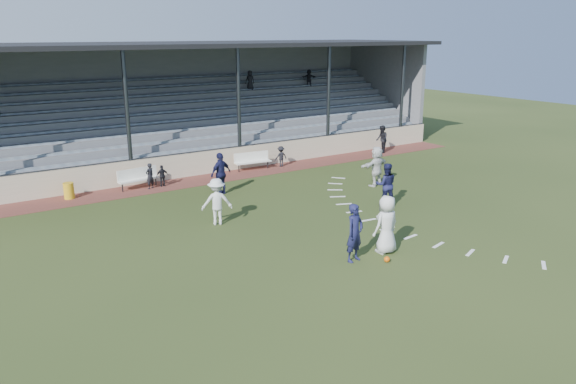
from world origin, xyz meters
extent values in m
plane|color=#2C3917|center=(0.00, 0.00, 0.00)|extent=(90.00, 90.00, 0.00)
cube|color=#5C2B24|center=(0.00, 10.50, 0.01)|extent=(34.00, 2.00, 0.02)
cube|color=beige|center=(0.00, 11.55, 0.60)|extent=(34.00, 0.18, 1.20)
cube|color=white|center=(-3.00, 10.65, 0.45)|extent=(2.03, 0.62, 0.06)
cube|color=white|center=(-3.00, 10.87, 0.70)|extent=(1.99, 0.28, 0.54)
cylinder|color=#2F3337|center=(-3.85, 10.56, 0.22)|extent=(0.06, 0.06, 0.40)
cylinder|color=#2F3337|center=(-2.16, 10.75, 0.22)|extent=(0.06, 0.06, 0.40)
cube|color=white|center=(3.36, 10.84, 0.45)|extent=(2.03, 0.60, 0.06)
cube|color=white|center=(3.36, 11.06, 0.70)|extent=(2.00, 0.26, 0.54)
cylinder|color=#2F3337|center=(2.52, 10.93, 0.22)|extent=(0.06, 0.06, 0.40)
cylinder|color=#2F3337|center=(4.21, 10.75, 0.22)|extent=(0.06, 0.06, 0.40)
cylinder|color=gold|center=(-6.17, 10.77, 0.38)|extent=(0.45, 0.45, 0.72)
sphere|color=#D65A0C|center=(0.59, -2.36, 0.10)|extent=(0.20, 0.20, 0.20)
imported|color=silver|center=(1.13, -1.71, 0.99)|extent=(1.00, 0.67, 1.99)
imported|color=#16183E|center=(-0.22, -1.67, 0.96)|extent=(0.79, 0.60, 1.92)
imported|color=#16183E|center=(4.81, 2.21, 0.93)|extent=(1.14, 1.07, 1.86)
imported|color=silver|center=(-2.25, 4.04, 0.91)|extent=(1.34, 1.05, 1.82)
imported|color=#16183E|center=(-0.19, 7.70, 0.97)|extent=(1.22, 0.74, 1.94)
imported|color=silver|center=(6.70, 4.86, 0.96)|extent=(1.86, 0.87, 1.93)
imported|color=black|center=(12.17, 10.34, 0.86)|extent=(0.96, 1.02, 1.68)
imported|color=black|center=(-2.57, 10.37, 0.63)|extent=(0.52, 0.44, 1.22)
imported|color=black|center=(-1.94, 10.41, 0.54)|extent=(0.62, 0.28, 1.04)
imported|color=black|center=(5.05, 10.72, 0.59)|extent=(0.75, 0.45, 1.13)
cube|color=slate|center=(0.00, 12.10, 0.60)|extent=(34.00, 0.80, 1.20)
cube|color=gray|center=(0.00, 12.20, 1.25)|extent=(33.00, 0.28, 0.10)
cube|color=slate|center=(0.00, 12.90, 0.80)|extent=(34.00, 0.80, 1.60)
cube|color=gray|center=(0.00, 13.00, 1.65)|extent=(33.00, 0.28, 0.10)
cube|color=slate|center=(0.00, 13.70, 1.00)|extent=(34.00, 0.80, 2.00)
cube|color=gray|center=(0.00, 13.80, 2.05)|extent=(33.00, 0.28, 0.10)
cube|color=slate|center=(0.00, 14.50, 1.20)|extent=(34.00, 0.80, 2.40)
cube|color=gray|center=(0.00, 14.60, 2.45)|extent=(33.00, 0.28, 0.10)
cube|color=slate|center=(0.00, 15.30, 1.40)|extent=(34.00, 0.80, 2.80)
cube|color=gray|center=(0.00, 15.40, 2.85)|extent=(33.00, 0.28, 0.10)
cube|color=slate|center=(0.00, 16.10, 1.60)|extent=(34.00, 0.80, 3.20)
cube|color=gray|center=(0.00, 16.20, 3.25)|extent=(33.00, 0.28, 0.10)
cube|color=slate|center=(0.00, 16.90, 1.80)|extent=(34.00, 0.80, 3.60)
cube|color=gray|center=(0.00, 17.00, 3.65)|extent=(33.00, 0.28, 0.10)
cube|color=slate|center=(0.00, 17.70, 2.00)|extent=(34.00, 0.80, 4.00)
cube|color=gray|center=(0.00, 17.80, 4.05)|extent=(33.00, 0.28, 0.10)
cube|color=slate|center=(0.00, 18.50, 2.20)|extent=(34.00, 0.80, 4.40)
cube|color=gray|center=(0.00, 18.60, 4.45)|extent=(33.00, 0.28, 0.10)
cube|color=slate|center=(0.00, 19.10, 3.20)|extent=(34.00, 0.40, 6.40)
cube|color=slate|center=(16.85, 15.50, 3.20)|extent=(0.30, 7.80, 6.40)
cube|color=black|center=(0.00, 15.20, 6.50)|extent=(34.60, 9.00, 0.22)
cylinder|color=#2F3337|center=(-3.00, 11.65, 3.25)|extent=(0.20, 0.20, 6.50)
cylinder|color=#2F3337|center=(3.00, 11.65, 3.25)|extent=(0.20, 0.20, 6.50)
cylinder|color=#2F3337|center=(9.00, 11.65, 3.25)|extent=(0.20, 0.20, 6.50)
cylinder|color=#2F3337|center=(15.00, 11.65, 3.25)|extent=(0.20, 0.20, 6.50)
cylinder|color=#2F3337|center=(0.00, 11.55, 1.25)|extent=(34.00, 0.05, 0.05)
imported|color=black|center=(6.77, 16.94, 4.21)|extent=(0.65, 0.47, 1.22)
imported|color=black|center=(11.41, 16.94, 4.16)|extent=(1.09, 0.70, 1.12)
cube|color=white|center=(6.12, 7.01, 0.01)|extent=(0.54, 0.61, 0.01)
cube|color=white|center=(5.29, 6.22, 0.01)|extent=(0.59, 0.56, 0.01)
cube|color=white|center=(4.57, 5.34, 0.01)|extent=(0.64, 0.51, 0.01)
cube|color=white|center=(3.96, 4.38, 0.01)|extent=(0.67, 0.44, 0.01)
cube|color=white|center=(3.48, 3.34, 0.01)|extent=(0.70, 0.37, 0.01)
cube|color=white|center=(3.13, 2.26, 0.01)|extent=(0.71, 0.29, 0.01)
cube|color=white|center=(2.92, 1.14, 0.01)|extent=(0.71, 0.21, 0.01)
cube|color=white|center=(2.85, 0.00, 0.01)|extent=(0.70, 0.12, 0.01)
cube|color=white|center=(2.92, -1.14, 0.01)|extent=(0.71, 0.21, 0.01)
cube|color=white|center=(3.13, -2.26, 0.01)|extent=(0.71, 0.29, 0.01)
cube|color=white|center=(3.48, -3.34, 0.01)|extent=(0.70, 0.37, 0.01)
cube|color=white|center=(3.96, -4.38, 0.01)|extent=(0.67, 0.44, 0.01)
cube|color=white|center=(4.57, -5.34, 0.01)|extent=(0.64, 0.51, 0.01)
camera|label=1|loc=(-11.43, -14.53, 7.16)|focal=35.00mm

